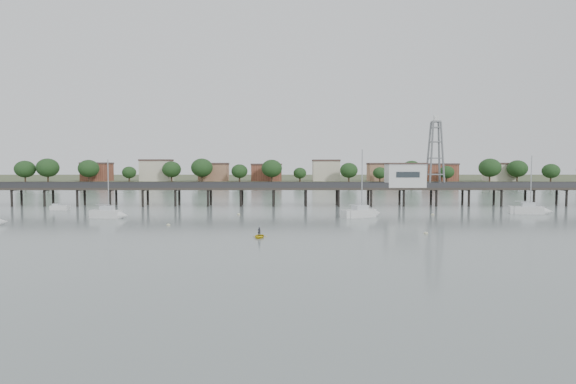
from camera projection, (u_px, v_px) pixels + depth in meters
name	position (u px, v px, depth m)	size (l,w,h in m)	color
ground_plane	(294.00, 261.00, 44.35)	(500.00, 500.00, 0.00)	slate
pier	(290.00, 188.00, 104.04)	(150.00, 5.00, 5.50)	#2D2823
pier_building	(405.00, 175.00, 103.96)	(8.40, 5.40, 5.30)	silver
lattice_tower	(435.00, 154.00, 103.74)	(3.20, 3.20, 15.50)	slate
sailboat_c	(365.00, 213.00, 82.06)	(7.33, 5.42, 12.05)	silver
sailboat_e	(534.00, 210.00, 87.24)	(6.84, 3.43, 11.03)	silver
sailboat_b	(111.00, 214.00, 80.09)	(6.25, 2.94, 10.16)	silver
white_tender	(59.00, 208.00, 94.91)	(3.44, 1.47, 1.33)	silver
yellow_dinghy	(259.00, 238.00, 58.67)	(1.77, 0.51, 2.48)	yellow
dinghy_occupant	(259.00, 238.00, 58.67)	(0.37, 1.02, 0.24)	black
mooring_buoys	(327.00, 221.00, 75.49)	(79.12, 24.17, 0.39)	beige
far_shore	(288.00, 178.00, 283.49)	(500.00, 170.00, 10.40)	#475133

